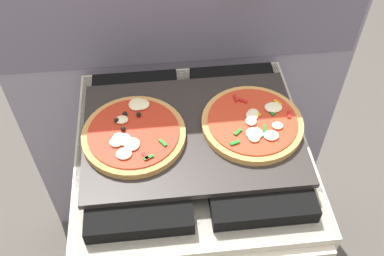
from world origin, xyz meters
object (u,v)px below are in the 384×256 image
object	(u,v)px
pizza_left	(134,134)
pizza_right	(253,123)
baking_tray	(192,133)
stove	(192,224)

from	to	relation	value
pizza_left	pizza_right	size ratio (longest dim) A/B	1.00
baking_tray	pizza_left	size ratio (longest dim) A/B	2.12
stove	baking_tray	distance (m)	0.46
baking_tray	pizza_right	distance (m)	0.15
baking_tray	pizza_left	distance (m)	0.15
stove	pizza_left	world-z (taller)	pizza_left
stove	pizza_left	xyz separation A→B (m)	(-0.14, -0.00, 0.48)
pizza_left	pizza_right	xyz separation A→B (m)	(0.30, 0.01, -0.00)
pizza_left	stove	bearing A→B (deg)	1.80
stove	baking_tray	xyz separation A→B (m)	(0.00, 0.00, 0.46)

